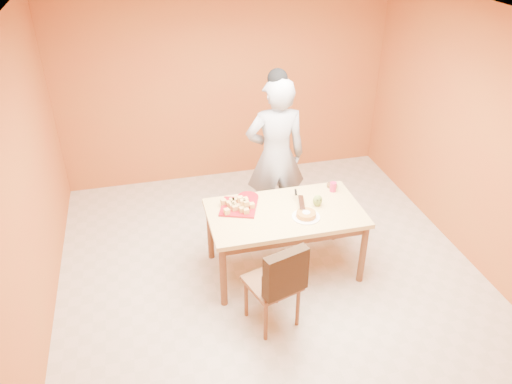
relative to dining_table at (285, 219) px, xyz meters
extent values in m
plane|color=beige|center=(-0.16, -0.20, -0.67)|extent=(5.00, 5.00, 0.00)
plane|color=white|center=(-0.16, -0.20, 2.03)|extent=(5.00, 5.00, 0.00)
plane|color=#AF6428|center=(-0.16, 2.30, 0.68)|extent=(4.50, 0.00, 4.50)
plane|color=#AF6428|center=(-2.41, -0.20, 0.68)|extent=(0.00, 5.00, 5.00)
plane|color=#AF6428|center=(2.09, -0.20, 0.68)|extent=(0.00, 5.00, 5.00)
cube|color=#D9B771|center=(0.00, 0.00, 0.07)|extent=(1.60, 0.90, 0.05)
cube|color=brown|center=(0.00, 0.00, -0.01)|extent=(1.48, 0.78, 0.10)
cylinder|color=brown|center=(-0.74, -0.39, -0.31)|extent=(0.07, 0.07, 0.71)
cylinder|color=brown|center=(-0.74, 0.39, -0.31)|extent=(0.07, 0.07, 0.71)
cylinder|color=brown|center=(0.74, -0.39, -0.31)|extent=(0.07, 0.07, 0.71)
cylinder|color=brown|center=(0.74, 0.39, -0.31)|extent=(0.07, 0.07, 0.71)
imported|color=gray|center=(0.13, 0.84, 0.30)|extent=(0.73, 0.50, 1.92)
cube|color=maroon|center=(-0.45, 0.17, 0.10)|extent=(0.47, 0.47, 0.02)
cylinder|color=maroon|center=(-0.31, 0.35, 0.10)|extent=(0.27, 0.27, 0.01)
cylinder|color=white|center=(0.17, -0.16, 0.10)|extent=(0.31, 0.31, 0.01)
cylinder|color=#C47032|center=(0.17, -0.16, 0.13)|extent=(0.21, 0.21, 0.05)
cube|color=white|center=(0.18, 0.02, 0.16)|extent=(0.12, 0.29, 0.01)
ellipsoid|color=olive|center=(0.36, 0.02, 0.16)|extent=(0.11, 0.09, 0.13)
cylinder|color=#C71D4C|center=(0.63, 0.26, 0.15)|extent=(0.09, 0.09, 0.10)
cylinder|color=#3B2510|center=(0.65, 0.35, 0.11)|extent=(0.15, 0.15, 0.03)
camera|label=1|loc=(-1.33, -4.11, 2.94)|focal=35.00mm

